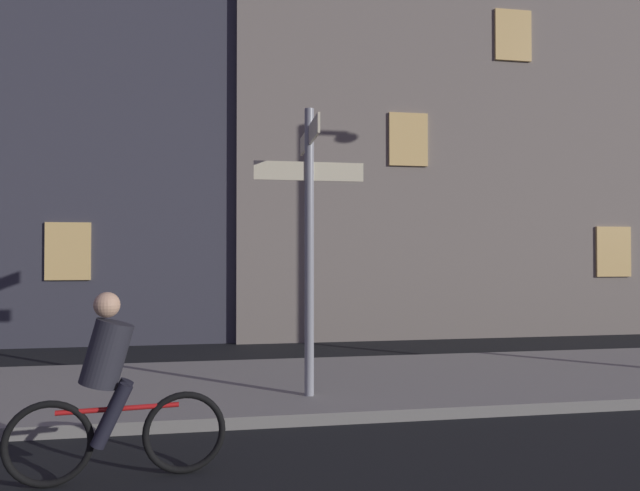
{
  "coord_description": "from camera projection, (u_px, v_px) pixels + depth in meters",
  "views": [
    {
      "loc": [
        -0.09,
        -0.54,
        1.93
      ],
      "look_at": [
        1.06,
        6.36,
        2.04
      ],
      "focal_mm": 31.99,
      "sensor_mm": 36.0,
      "label": 1
    }
  ],
  "objects": [
    {
      "name": "sidewalk_kerb",
      "position": [
        232.0,
        388.0,
        7.94
      ],
      "size": [
        40.0,
        3.44,
        0.14
      ],
      "primitive_type": "cube",
      "color": "gray",
      "rests_on": "ground_plane"
    },
    {
      "name": "signpost",
      "position": [
        309.0,
        223.0,
        7.27
      ],
      "size": [
        1.42,
        1.54,
        3.66
      ],
      "color": "gray",
      "rests_on": "sidewalk_kerb"
    },
    {
      "name": "building_right_block",
      "position": [
        415.0,
        5.0,
        16.36
      ],
      "size": [
        10.24,
        6.53,
        18.2
      ],
      "color": "slate",
      "rests_on": "ground_plane"
    },
    {
      "name": "cyclist",
      "position": [
        113.0,
        393.0,
        4.86
      ],
      "size": [
        1.81,
        0.37,
        1.61
      ],
      "color": "black",
      "rests_on": "ground_plane"
    }
  ]
}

